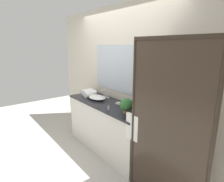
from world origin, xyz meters
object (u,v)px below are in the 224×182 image
faucet (105,95)px  rolled_towel_far_edge (91,94)px  amenity_bottle_conditioner (128,116)px  soap_dish (118,103)px  potted_plant (127,105)px  rolled_towel_near_edge (87,92)px  sink_basin (97,97)px  amenity_bottle_body_wash (109,108)px  rolled_towel_middle (89,93)px

faucet → rolled_towel_far_edge: faucet is taller
amenity_bottle_conditioner → soap_dish: bearing=151.0°
potted_plant → amenity_bottle_conditioner: 0.24m
faucet → rolled_towel_near_edge: bearing=-161.7°
rolled_towel_far_edge → sink_basin: bearing=-0.3°
rolled_towel_near_edge → rolled_towel_far_edge: (0.22, -0.04, 0.00)m
soap_dish → rolled_towel_near_edge: 0.93m
faucet → soap_dish: size_ratio=1.70×
rolled_towel_near_edge → rolled_towel_far_edge: rolled_towel_far_edge is taller
amenity_bottle_conditioner → rolled_towel_far_edge: 1.32m
amenity_bottle_conditioner → rolled_towel_far_edge: rolled_towel_far_edge is taller
soap_dish → sink_basin: bearing=-163.3°
amenity_bottle_body_wash → rolled_towel_far_edge: 0.88m
faucet → rolled_towel_middle: size_ratio=0.66×
amenity_bottle_body_wash → rolled_towel_near_edge: rolled_towel_near_edge is taller
sink_basin → potted_plant: bearing=-3.5°
rolled_towel_near_edge → rolled_towel_middle: rolled_towel_middle is taller
potted_plant → amenity_bottle_body_wash: potted_plant is taller
rolled_towel_far_edge → amenity_bottle_conditioner: bearing=-8.6°
faucet → potted_plant: size_ratio=0.74×
faucet → soap_dish: faucet is taller
sink_basin → potted_plant: (0.89, -0.05, 0.09)m
faucet → potted_plant: 0.93m
soap_dish → faucet: bearing=173.4°
potted_plant → soap_dish: size_ratio=2.30×
potted_plant → soap_dish: potted_plant is taller
rolled_towel_near_edge → potted_plant: bearing=-4.1°
amenity_bottle_body_wash → rolled_towel_middle: (-0.97, 0.22, 0.02)m
potted_plant → amenity_bottle_body_wash: (-0.27, -0.14, -0.09)m
rolled_towel_middle → rolled_towel_far_edge: bearing=-12.2°
rolled_towel_middle → amenity_bottle_conditioner: bearing=-8.9°
sink_basin → rolled_towel_far_edge: size_ratio=1.52×
soap_dish → rolled_towel_far_edge: size_ratio=0.39×
faucet → sink_basin: bearing=-90.0°
rolled_towel_far_edge → potted_plant: bearing=-2.8°
amenity_bottle_body_wash → rolled_towel_far_edge: bearing=167.3°
sink_basin → rolled_towel_middle: 0.35m
potted_plant → rolled_towel_middle: bearing=176.4°
rolled_towel_far_edge → soap_dish: bearing=11.2°
potted_plant → rolled_towel_middle: (-1.24, 0.08, -0.07)m
soap_dish → amenity_bottle_body_wash: (0.16, -0.33, 0.02)m
amenity_bottle_conditioner → sink_basin: bearing=169.6°
rolled_towel_far_edge → rolled_towel_middle: bearing=167.8°
soap_dish → rolled_towel_far_edge: (-0.70, -0.14, 0.04)m
rolled_towel_near_edge → rolled_towel_middle: size_ratio=0.90×
soap_dish → rolled_towel_middle: size_ratio=0.39×
sink_basin → amenity_bottle_body_wash: sink_basin is taller
soap_dish → rolled_towel_near_edge: rolled_towel_near_edge is taller
soap_dish → amenity_bottle_conditioner: (0.61, -0.34, 0.03)m
sink_basin → amenity_bottle_conditioner: amenity_bottle_conditioner is taller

